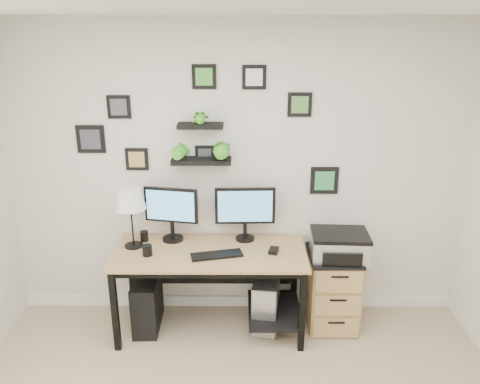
{
  "coord_description": "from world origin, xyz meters",
  "views": [
    {
      "loc": [
        0.05,
        -1.89,
        2.48
      ],
      "look_at": [
        0.02,
        1.83,
        1.2
      ],
      "focal_mm": 35.0,
      "sensor_mm": 36.0,
      "label": 1
    }
  ],
  "objects_px": {
    "mug": "(147,250)",
    "pc_tower_grey": "(266,301)",
    "monitor_right": "(245,209)",
    "table_lamp": "(130,200)",
    "printer": "(339,245)",
    "pc_tower_black": "(147,302)",
    "desk": "(215,262)",
    "file_cabinet": "(332,289)",
    "monitor_left": "(171,210)"
  },
  "relations": [
    {
      "from": "desk",
      "to": "monitor_right",
      "type": "height_order",
      "value": "monitor_right"
    },
    {
      "from": "desk",
      "to": "table_lamp",
      "type": "relative_size",
      "value": 3.09
    },
    {
      "from": "monitor_left",
      "to": "mug",
      "type": "height_order",
      "value": "monitor_left"
    },
    {
      "from": "monitor_left",
      "to": "file_cabinet",
      "type": "bearing_deg",
      "value": -4.73
    },
    {
      "from": "monitor_left",
      "to": "pc_tower_grey",
      "type": "relative_size",
      "value": 0.97
    },
    {
      "from": "pc_tower_grey",
      "to": "file_cabinet",
      "type": "distance_m",
      "value": 0.59
    },
    {
      "from": "table_lamp",
      "to": "printer",
      "type": "relative_size",
      "value": 1.06
    },
    {
      "from": "monitor_right",
      "to": "printer",
      "type": "xyz_separation_m",
      "value": [
        0.8,
        -0.16,
        -0.26
      ]
    },
    {
      "from": "monitor_right",
      "to": "pc_tower_grey",
      "type": "height_order",
      "value": "monitor_right"
    },
    {
      "from": "mug",
      "to": "table_lamp",
      "type": "bearing_deg",
      "value": 131.22
    },
    {
      "from": "file_cabinet",
      "to": "mug",
      "type": "bearing_deg",
      "value": -173.42
    },
    {
      "from": "table_lamp",
      "to": "desk",
      "type": "bearing_deg",
      "value": -4.05
    },
    {
      "from": "mug",
      "to": "printer",
      "type": "xyz_separation_m",
      "value": [
        1.59,
        0.15,
        -0.02
      ]
    },
    {
      "from": "pc_tower_black",
      "to": "pc_tower_grey",
      "type": "xyz_separation_m",
      "value": [
        1.04,
        0.03,
        -0.0
      ]
    },
    {
      "from": "monitor_left",
      "to": "printer",
      "type": "xyz_separation_m",
      "value": [
        1.43,
        -0.15,
        -0.25
      ]
    },
    {
      "from": "printer",
      "to": "mug",
      "type": "bearing_deg",
      "value": -174.65
    },
    {
      "from": "monitor_right",
      "to": "mug",
      "type": "height_order",
      "value": "monitor_right"
    },
    {
      "from": "file_cabinet",
      "to": "pc_tower_black",
      "type": "bearing_deg",
      "value": -177.72
    },
    {
      "from": "desk",
      "to": "monitor_left",
      "type": "xyz_separation_m",
      "value": [
        -0.38,
        0.17,
        0.4
      ]
    },
    {
      "from": "mug",
      "to": "pc_tower_grey",
      "type": "height_order",
      "value": "mug"
    },
    {
      "from": "mug",
      "to": "printer",
      "type": "bearing_deg",
      "value": 5.35
    },
    {
      "from": "monitor_left",
      "to": "printer",
      "type": "distance_m",
      "value": 1.46
    },
    {
      "from": "table_lamp",
      "to": "pc_tower_grey",
      "type": "height_order",
      "value": "table_lamp"
    },
    {
      "from": "pc_tower_black",
      "to": "file_cabinet",
      "type": "distance_m",
      "value": 1.63
    },
    {
      "from": "table_lamp",
      "to": "file_cabinet",
      "type": "height_order",
      "value": "table_lamp"
    },
    {
      "from": "pc_tower_grey",
      "to": "printer",
      "type": "distance_m",
      "value": 0.82
    },
    {
      "from": "desk",
      "to": "mug",
      "type": "bearing_deg",
      "value": -167.21
    },
    {
      "from": "monitor_right",
      "to": "table_lamp",
      "type": "relative_size",
      "value": 1.0
    },
    {
      "from": "mug",
      "to": "file_cabinet",
      "type": "distance_m",
      "value": 1.64
    },
    {
      "from": "table_lamp",
      "to": "monitor_left",
      "type": "bearing_deg",
      "value": 21.79
    },
    {
      "from": "mug",
      "to": "file_cabinet",
      "type": "bearing_deg",
      "value": 6.58
    },
    {
      "from": "desk",
      "to": "table_lamp",
      "type": "xyz_separation_m",
      "value": [
        -0.69,
        0.05,
        0.54
      ]
    },
    {
      "from": "monitor_left",
      "to": "mug",
      "type": "relative_size",
      "value": 5.35
    },
    {
      "from": "desk",
      "to": "pc_tower_black",
      "type": "height_order",
      "value": "desk"
    },
    {
      "from": "monitor_left",
      "to": "table_lamp",
      "type": "bearing_deg",
      "value": -158.21
    },
    {
      "from": "table_lamp",
      "to": "pc_tower_grey",
      "type": "xyz_separation_m",
      "value": [
        1.13,
        -0.03,
        -0.93
      ]
    },
    {
      "from": "monitor_right",
      "to": "file_cabinet",
      "type": "bearing_deg",
      "value": -9.34
    },
    {
      "from": "monitor_left",
      "to": "printer",
      "type": "height_order",
      "value": "monitor_left"
    },
    {
      "from": "pc_tower_grey",
      "to": "pc_tower_black",
      "type": "bearing_deg",
      "value": -178.38
    },
    {
      "from": "table_lamp",
      "to": "printer",
      "type": "bearing_deg",
      "value": -0.72
    },
    {
      "from": "table_lamp",
      "to": "pc_tower_black",
      "type": "height_order",
      "value": "table_lamp"
    },
    {
      "from": "pc_tower_grey",
      "to": "file_cabinet",
      "type": "relative_size",
      "value": 0.74
    },
    {
      "from": "monitor_right",
      "to": "pc_tower_black",
      "type": "distance_m",
      "value": 1.19
    },
    {
      "from": "pc_tower_grey",
      "to": "table_lamp",
      "type": "bearing_deg",
      "value": 178.71
    },
    {
      "from": "desk",
      "to": "monitor_right",
      "type": "relative_size",
      "value": 3.1
    },
    {
      "from": "monitor_right",
      "to": "pc_tower_grey",
      "type": "relative_size",
      "value": 1.04
    },
    {
      "from": "desk",
      "to": "table_lamp",
      "type": "bearing_deg",
      "value": 175.95
    },
    {
      "from": "pc_tower_grey",
      "to": "monitor_right",
      "type": "bearing_deg",
      "value": 139.35
    },
    {
      "from": "monitor_left",
      "to": "table_lamp",
      "type": "relative_size",
      "value": 0.93
    },
    {
      "from": "mug",
      "to": "printer",
      "type": "distance_m",
      "value": 1.6
    }
  ]
}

